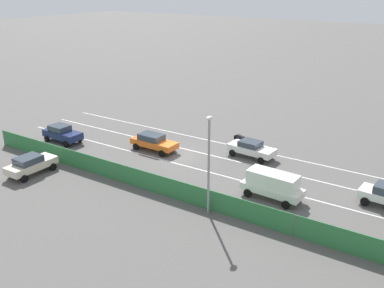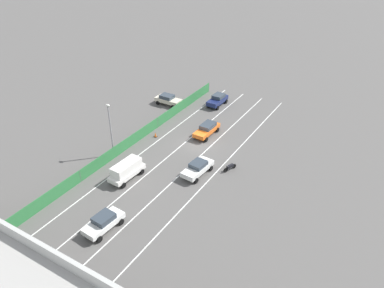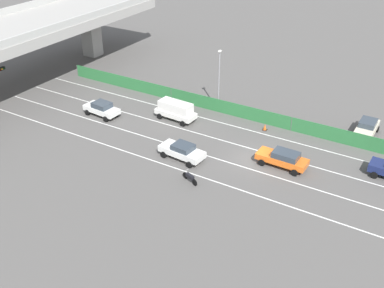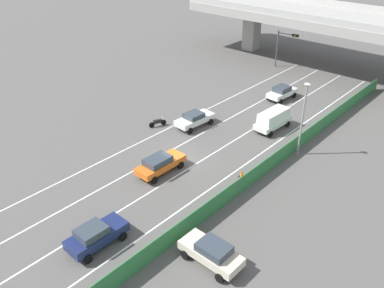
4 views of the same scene
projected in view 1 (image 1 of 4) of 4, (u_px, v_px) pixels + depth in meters
ground_plane at (178, 155)px, 41.00m from camera, size 300.00×300.00×0.00m
lane_line_left_edge at (265, 153)px, 41.59m from camera, size 0.14×49.19×0.01m
lane_line_mid_left at (249, 164)px, 38.94m from camera, size 0.14×49.19×0.01m
lane_line_mid_right at (231, 178)px, 36.28m from camera, size 0.14×49.19×0.01m
lane_line_right_edge at (210, 193)px, 33.63m from camera, size 0.14×49.19×0.01m
green_fence at (195, 195)px, 31.63m from camera, size 0.10×45.29×1.57m
car_van_white at (273, 184)px, 32.50m from camera, size 2.17×4.71×2.09m
car_taxi_orange at (153, 141)px, 41.90m from camera, size 2.03×4.72×1.60m
car_sedan_navy at (62, 133)px, 44.10m from camera, size 2.04×4.26×1.71m
car_hatchback_white at (251, 148)px, 40.27m from camera, size 2.29×4.57×1.56m
motorcycle at (240, 138)px, 44.04m from camera, size 0.90×1.85×0.93m
parked_sedan_cream at (31, 164)px, 36.72m from camera, size 4.28×2.02×1.64m
street_lamp at (209, 156)px, 29.32m from camera, size 0.60×0.36×7.14m
traffic_cone at (151, 178)px, 35.46m from camera, size 0.47×0.47×0.68m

